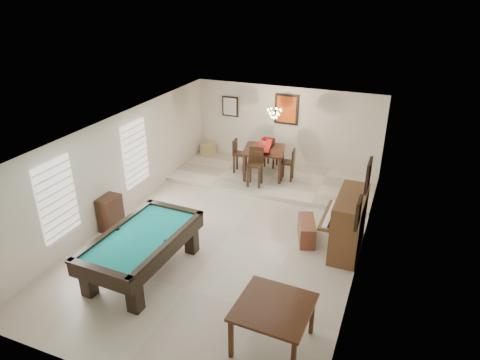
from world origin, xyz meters
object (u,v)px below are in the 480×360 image
Objects in this scene: dining_chair_south at (255,167)px; dining_chair_west at (240,156)px; upright_piano at (342,222)px; flower_vase at (265,141)px; square_table at (273,325)px; piano_bench at (307,230)px; dining_table at (264,160)px; corner_bench at (208,149)px; dining_chair_east at (287,165)px; dining_chair_north at (271,151)px; apothecary_chest at (110,213)px; pool_table at (143,254)px; chandelier at (274,110)px.

dining_chair_south is 1.06m from dining_chair_west.
upright_piano is 4.05m from flower_vase.
square_table is 3.35m from piano_bench.
square_table is 0.74× the size of upright_piano.
upright_piano is 1.36× the size of dining_table.
upright_piano reaches higher than corner_bench.
flower_vase is 2.67m from corner_bench.
dining_table is 1.15× the size of dining_chair_west.
dining_chair_south is 2.49× the size of corner_bench.
dining_chair_east is at bearing 104.16° from square_table.
dining_chair_north is (-0.03, 0.77, 0.02)m from dining_table.
piano_bench is at bearing -54.40° from flower_vase.
dining_chair_south is at bearing -91.46° from dining_table.
dining_chair_north is at bearing -142.34° from dining_chair_east.
dining_chair_north is 0.98× the size of dining_chair_west.
flower_vase is 0.97m from dining_chair_east.
upright_piano is 5.46m from apothecary_chest.
pool_table is 3.04× the size of apothecary_chest.
flower_vase is 0.24× the size of dining_chair_north.
pool_table is at bearing -101.63° from chandelier.
dining_chair_east is at bearing -95.66° from dining_chair_west.
apothecary_chest is 0.83× the size of dining_chair_west.
corner_bench is 0.75× the size of chandelier.
corner_bench is at bearing 159.41° from chandelier.
flower_vase is at bearing 83.47° from pool_table.
piano_bench is 0.89× the size of dining_chair_north.
chandelier is (-1.76, 2.81, 1.95)m from piano_bench.
square_table is 3.36m from upright_piano.
dining_chair_south is at bearing 143.24° from upright_piano.
piano_bench is at bearing -140.01° from dining_chair_west.
dining_chair_west is at bearing -178.98° from dining_table.
dining_chair_west reaches higher than apothecary_chest.
dining_table reaches higher than piano_bench.
apothecary_chest is 3.53× the size of flower_vase.
square_table is 1.31× the size of piano_bench.
apothecary_chest is 0.76× the size of dining_chair_south.
square_table is 1.98× the size of chandelier.
dining_chair_west is at bearing 91.74° from pool_table.
dining_chair_west is (1.73, 4.11, 0.21)m from apothecary_chest.
upright_piano is 1.67× the size of dining_chair_east.
dining_chair_west is 2.29× the size of corner_bench.
dining_chair_north is (-2.84, 3.64, -0.04)m from upright_piano.
dining_chair_north is at bearing 84.85° from pool_table.
corner_bench is at bearing -113.88° from dining_chair_east.
dining_chair_west is at bearing 134.73° from piano_bench.
apothecary_chest is at bearing -121.25° from dining_table.
flower_vase reaches higher than dining_chair_east.
dining_chair_south is (-2.83, 2.11, 0.01)m from upright_piano.
dining_chair_south is 1.17× the size of dining_chair_east.
dining_table is 1.61m from chandelier.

